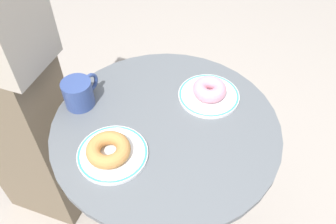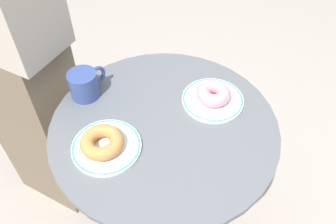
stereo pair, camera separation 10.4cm
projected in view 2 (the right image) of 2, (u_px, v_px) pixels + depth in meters
name	position (u px, v px, depth m)	size (l,w,h in m)	color
cafe_table	(165.00, 166.00, 1.20)	(0.68, 0.68, 0.77)	#565B60
plate_left	(107.00, 147.00, 0.97)	(0.20, 0.20, 0.01)	white
plate_right	(213.00, 100.00, 1.10)	(0.20, 0.20, 0.01)	white
donut_old_fashioned	(102.00, 142.00, 0.95)	(0.12, 0.12, 0.04)	#BC7F42
donut_pink_frosted	(213.00, 94.00, 1.08)	(0.11, 0.11, 0.04)	pink
coffee_mug	(85.00, 84.00, 1.09)	(0.13, 0.09, 0.09)	#334784
person_figure	(11.00, 52.00, 1.18)	(0.38, 0.46, 1.69)	brown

